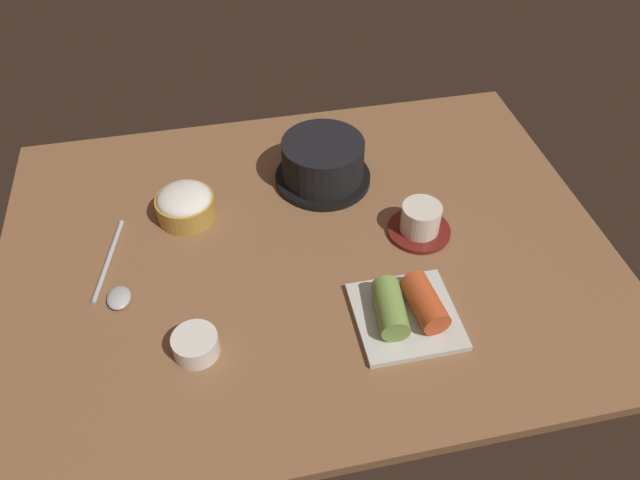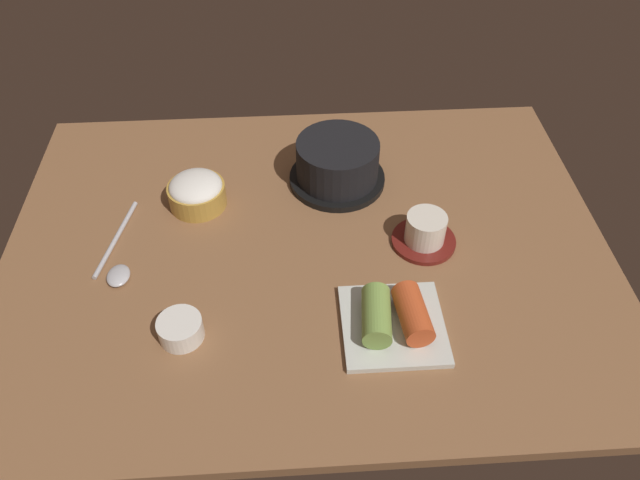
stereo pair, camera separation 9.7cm
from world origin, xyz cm
name	(u,v)px [view 2 (the right image)]	position (x,y,z in cm)	size (l,w,h in cm)	color
dining_table	(307,249)	(0.00, 0.00, 1.00)	(100.00, 76.00, 2.00)	brown
stone_pot	(337,163)	(6.29, 16.01, 6.28)	(17.58, 17.58, 8.55)	black
rice_bowl	(196,192)	(-18.81, 11.29, 4.91)	(10.07, 10.07, 5.85)	#B78C38
tea_cup_with_saucer	(425,232)	(19.37, -0.74, 4.56)	(10.68, 10.68, 5.78)	maroon
kimchi_plate	(394,319)	(11.73, -17.68, 4.04)	(14.97, 14.97, 5.23)	silver
side_bowl_near	(180,329)	(-19.00, -17.27, 3.80)	(6.52, 6.52, 3.36)	white
spoon	(118,262)	(-30.64, -2.58, 2.61)	(6.04, 19.74, 1.35)	#B7B7BC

